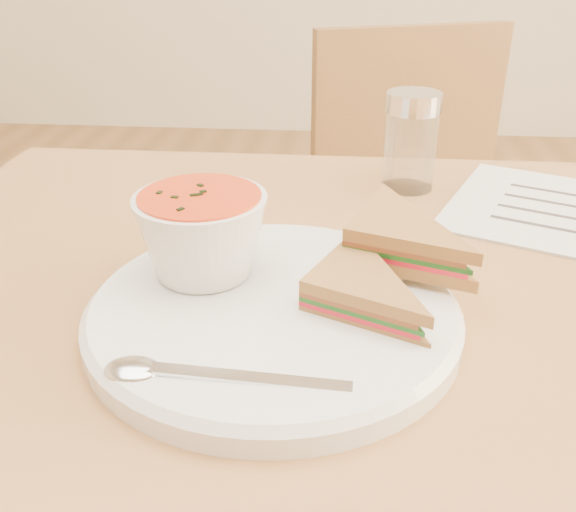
# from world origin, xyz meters

# --- Properties ---
(chair_far) EXTENTS (0.49, 0.49, 0.86)m
(chair_far) POSITION_xyz_m (0.12, 0.59, 0.43)
(chair_far) COLOR brown
(chair_far) RESTS_ON floor
(plate) EXTENTS (0.33, 0.33, 0.02)m
(plate) POSITION_xyz_m (-0.11, -0.06, 0.76)
(plate) COLOR white
(plate) RESTS_ON dining_table
(soup_bowl) EXTENTS (0.14, 0.14, 0.07)m
(soup_bowl) POSITION_xyz_m (-0.17, -0.02, 0.80)
(soup_bowl) COLOR white
(soup_bowl) RESTS_ON plate
(sandwich_half_a) EXTENTS (0.14, 0.14, 0.03)m
(sandwich_half_a) POSITION_xyz_m (-0.09, -0.08, 0.78)
(sandwich_half_a) COLOR #A5833A
(sandwich_half_a) RESTS_ON plate
(sandwich_half_b) EXTENTS (0.14, 0.14, 0.03)m
(sandwich_half_b) POSITION_xyz_m (-0.06, -0.02, 0.80)
(sandwich_half_b) COLOR #A5833A
(sandwich_half_b) RESTS_ON plate
(spoon) EXTENTS (0.19, 0.04, 0.01)m
(spoon) POSITION_xyz_m (-0.14, -0.16, 0.77)
(spoon) COLOR silver
(spoon) RESTS_ON plate
(condiment_shaker) EXTENTS (0.07, 0.07, 0.11)m
(condiment_shaker) POSITION_xyz_m (0.02, 0.24, 0.81)
(condiment_shaker) COLOR silver
(condiment_shaker) RESTS_ON dining_table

